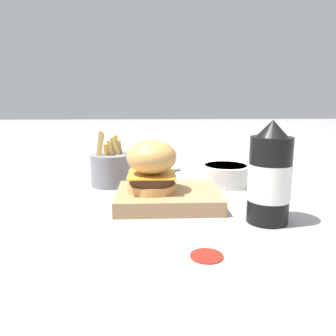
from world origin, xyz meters
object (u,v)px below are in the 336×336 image
(serving_board, at_px, (168,197))
(burger, at_px, (152,165))
(ketchup_bottle, at_px, (269,177))
(side_bowl, at_px, (225,174))
(fries_basket, at_px, (111,169))
(spoon, at_px, (173,170))

(serving_board, relative_size, burger, 2.00)
(ketchup_bottle, height_order, side_bowl, ketchup_bottle)
(side_bowl, bearing_deg, fries_basket, -1.50)
(serving_board, height_order, fries_basket, fries_basket)
(fries_basket, height_order, spoon, fries_basket)
(spoon, bearing_deg, side_bowl, -118.71)
(ketchup_bottle, xyz_separation_m, side_bowl, (0.02, -0.28, -0.06))
(fries_basket, bearing_deg, serving_board, 130.08)
(side_bowl, bearing_deg, spoon, -49.39)
(spoon, bearing_deg, burger, -170.81)
(serving_board, relative_size, ketchup_bottle, 1.16)
(fries_basket, distance_m, spoon, 0.23)
(side_bowl, bearing_deg, ketchup_bottle, 93.88)
(ketchup_bottle, bearing_deg, spoon, -70.65)
(fries_basket, relative_size, side_bowl, 1.09)
(ketchup_bottle, height_order, fries_basket, ketchup_bottle)
(burger, distance_m, side_bowl, 0.26)
(burger, relative_size, ketchup_bottle, 0.58)
(serving_board, xyz_separation_m, fries_basket, (0.14, -0.17, 0.03))
(burger, relative_size, fries_basket, 0.74)
(serving_board, xyz_separation_m, side_bowl, (-0.16, -0.16, 0.01))
(side_bowl, height_order, spoon, side_bowl)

